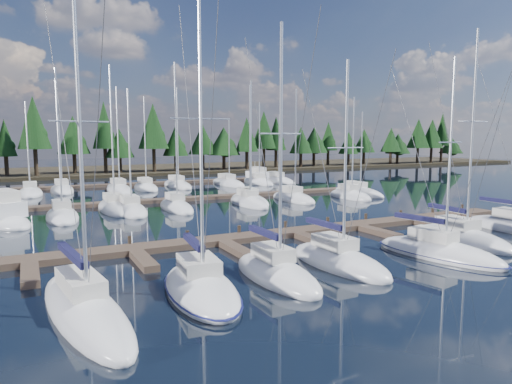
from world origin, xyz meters
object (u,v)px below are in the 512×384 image
main_dock (297,234)px  front_sailboat_1 (201,288)px  front_sailboat_5 (461,238)px  front_sailboat_2 (276,273)px  front_sailboat_0 (84,309)px  front_sailboat_3 (338,261)px  front_sailboat_4 (438,252)px  motor_yacht_left (3,217)px  motor_yacht_right (257,179)px

main_dock → front_sailboat_1: front_sailboat_1 is taller
front_sailboat_1 → front_sailboat_5: size_ratio=0.97×
front_sailboat_2 → front_sailboat_5: size_ratio=0.89×
front_sailboat_0 → front_sailboat_1: (5.24, 0.34, -0.00)m
front_sailboat_0 → front_sailboat_3: front_sailboat_0 is taller
main_dock → front_sailboat_1: size_ratio=2.94×
front_sailboat_4 → front_sailboat_5: bearing=24.3°
front_sailboat_1 → motor_yacht_left: front_sailboat_1 is taller
front_sailboat_3 → main_dock: bearing=75.5°
front_sailboat_4 → motor_yacht_right: size_ratio=1.54×
main_dock → front_sailboat_0: (-16.03, -9.10, 0.09)m
motor_yacht_right → front_sailboat_0: bearing=-124.1°
main_dock → front_sailboat_0: front_sailboat_0 is taller
front_sailboat_0 → front_sailboat_4: front_sailboat_0 is taller
front_sailboat_2 → front_sailboat_5: bearing=5.3°
main_dock → motor_yacht_left: 25.60m
front_sailboat_5 → motor_yacht_right: bearing=81.4°
front_sailboat_1 → front_sailboat_5: front_sailboat_5 is taller
front_sailboat_1 → front_sailboat_4: front_sailboat_1 is taller
front_sailboat_0 → motor_yacht_right: bearing=55.9°
main_dock → motor_yacht_left: bearing=141.1°
motor_yacht_left → motor_yacht_right: 42.77m
front_sailboat_3 → front_sailboat_4: size_ratio=0.96×
main_dock → front_sailboat_3: bearing=-104.5°
front_sailboat_1 → front_sailboat_3: (8.76, 0.97, -0.01)m
front_sailboat_2 → front_sailboat_3: front_sailboat_2 is taller
front_sailboat_5 → motor_yacht_left: 37.26m
front_sailboat_0 → motor_yacht_right: front_sailboat_0 is taller
motor_yacht_right → front_sailboat_2: bearing=-115.8°
front_sailboat_0 → front_sailboat_2: 9.62m
main_dock → front_sailboat_4: size_ratio=3.41×
front_sailboat_0 → motor_yacht_left: bearing=98.8°
front_sailboat_3 → front_sailboat_1: bearing=-173.7°
front_sailboat_3 → motor_yacht_right: (18.37, 46.53, 0.18)m
motor_yacht_left → front_sailboat_1: bearing=-69.8°
main_dock → front_sailboat_1: bearing=-140.9°
motor_yacht_left → motor_yacht_right: bearing=32.0°
main_dock → front_sailboat_5: size_ratio=2.86×
front_sailboat_4 → motor_yacht_left: 35.17m
front_sailboat_1 → front_sailboat_2: bearing=5.9°
motor_yacht_left → front_sailboat_0: bearing=-81.2°
front_sailboat_1 → front_sailboat_4: bearing=-0.7°
front_sailboat_1 → motor_yacht_left: bearing=110.2°
main_dock → motor_yacht_right: motor_yacht_right is taller
front_sailboat_1 → motor_yacht_right: 54.70m
front_sailboat_2 → motor_yacht_right: bearing=64.2°
front_sailboat_5 → front_sailboat_0: bearing=-174.9°
front_sailboat_3 → front_sailboat_5: bearing=4.7°
main_dock → front_sailboat_3: front_sailboat_3 is taller
front_sailboat_3 → motor_yacht_right: front_sailboat_3 is taller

